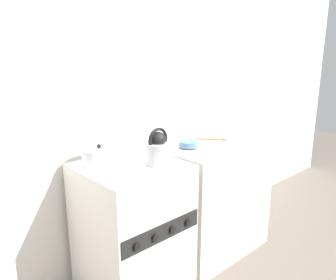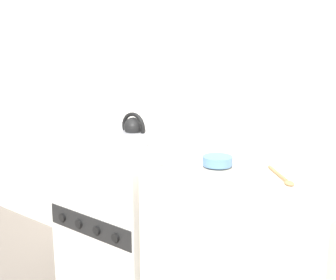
{
  "view_description": "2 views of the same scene",
  "coord_description": "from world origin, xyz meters",
  "px_view_note": "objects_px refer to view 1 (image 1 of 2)",
  "views": [
    {
      "loc": [
        -1.16,
        -1.31,
        1.58
      ],
      "look_at": [
        0.35,
        0.33,
        1.01
      ],
      "focal_mm": 35.0,
      "sensor_mm": 36.0,
      "label": 1
    },
    {
      "loc": [
        1.72,
        -1.51,
        1.57
      ],
      "look_at": [
        0.26,
        0.32,
        1.01
      ],
      "focal_mm": 50.0,
      "sensor_mm": 36.0,
      "label": 2
    }
  ],
  "objects_px": {
    "stove": "(132,229)",
    "cooking_pot": "(100,156)",
    "enamel_bowl": "(189,144)",
    "kettle": "(158,150)"
  },
  "relations": [
    {
      "from": "stove",
      "to": "cooking_pot",
      "type": "relative_size",
      "value": 4.04
    },
    {
      "from": "kettle",
      "to": "enamel_bowl",
      "type": "bearing_deg",
      "value": 18.18
    },
    {
      "from": "kettle",
      "to": "cooking_pot",
      "type": "xyz_separation_m",
      "value": [
        -0.28,
        0.25,
        -0.04
      ]
    },
    {
      "from": "cooking_pot",
      "to": "stove",
      "type": "bearing_deg",
      "value": -44.25
    },
    {
      "from": "kettle",
      "to": "cooking_pot",
      "type": "height_order",
      "value": "kettle"
    },
    {
      "from": "cooking_pot",
      "to": "enamel_bowl",
      "type": "relative_size",
      "value": 1.56
    },
    {
      "from": "kettle",
      "to": "enamel_bowl",
      "type": "distance_m",
      "value": 0.44
    },
    {
      "from": "stove",
      "to": "kettle",
      "type": "distance_m",
      "value": 0.58
    },
    {
      "from": "cooking_pot",
      "to": "kettle",
      "type": "bearing_deg",
      "value": -41.19
    },
    {
      "from": "stove",
      "to": "enamel_bowl",
      "type": "relative_size",
      "value": 6.3
    }
  ]
}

